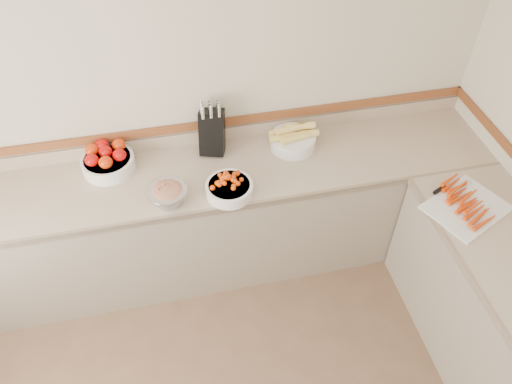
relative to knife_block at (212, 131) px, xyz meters
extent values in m
plane|color=beige|center=(-0.18, 0.10, 0.24)|extent=(4.00, 0.00, 4.00)
cube|color=tan|center=(-0.18, -0.22, -0.18)|extent=(4.00, 0.65, 0.04)
cube|color=gray|center=(-0.18, -0.22, -0.63)|extent=(4.00, 0.63, 0.86)
cube|color=#8A755D|center=(-0.18, -0.54, -0.18)|extent=(4.00, 0.02, 0.04)
cube|color=tan|center=(-0.18, 0.09, -0.11)|extent=(4.00, 0.02, 0.10)
cube|color=brown|center=(-0.18, 0.09, -0.01)|extent=(4.00, 0.02, 0.06)
cube|color=black|center=(1.20, -1.65, -0.26)|extent=(0.02, 0.58, 0.06)
cylinder|color=silver|center=(1.20, -1.65, -0.34)|extent=(0.02, 0.50, 0.02)
cube|color=black|center=(0.00, 0.00, -0.01)|extent=(0.21, 0.23, 0.32)
cylinder|color=silver|center=(-0.05, -0.03, 0.18)|extent=(0.03, 0.04, 0.08)
cylinder|color=silver|center=(0.00, -0.03, 0.18)|extent=(0.03, 0.04, 0.08)
cylinder|color=silver|center=(0.05, -0.03, 0.18)|extent=(0.03, 0.04, 0.08)
cylinder|color=silver|center=(-0.05, 0.00, 0.18)|extent=(0.03, 0.04, 0.08)
cylinder|color=silver|center=(0.00, 0.00, 0.18)|extent=(0.03, 0.04, 0.08)
cylinder|color=silver|center=(0.05, 0.00, 0.18)|extent=(0.03, 0.04, 0.08)
cylinder|color=silver|center=(-0.05, 0.03, 0.18)|extent=(0.03, 0.04, 0.08)
cylinder|color=silver|center=(0.00, 0.03, 0.18)|extent=(0.03, 0.04, 0.08)
cylinder|color=silver|center=(0.05, 0.03, 0.18)|extent=(0.03, 0.04, 0.08)
cylinder|color=white|center=(-0.69, -0.04, -0.11)|extent=(0.34, 0.34, 0.09)
torus|color=white|center=(-0.69, -0.04, -0.07)|extent=(0.34, 0.34, 0.01)
cylinder|color=white|center=(-0.69, -0.04, -0.07)|extent=(0.30, 0.30, 0.01)
ellipsoid|color=red|center=(-0.77, -0.09, -0.03)|extent=(0.09, 0.09, 0.08)
ellipsoid|color=red|center=(-0.69, -0.12, -0.03)|extent=(0.09, 0.09, 0.08)
ellipsoid|color=red|center=(-0.60, -0.07, -0.03)|extent=(0.09, 0.09, 0.08)
ellipsoid|color=red|center=(-0.77, 0.02, -0.03)|extent=(0.09, 0.09, 0.08)
ellipsoid|color=red|center=(-0.69, -0.02, -0.03)|extent=(0.09, 0.09, 0.08)
ellipsoid|color=red|center=(-0.60, 0.03, -0.03)|extent=(0.09, 0.09, 0.08)
ellipsoid|color=red|center=(-0.71, 0.05, -0.03)|extent=(0.09, 0.09, 0.08)
cylinder|color=white|center=(0.03, -0.43, -0.12)|extent=(0.29, 0.29, 0.08)
torus|color=white|center=(0.03, -0.43, -0.09)|extent=(0.29, 0.29, 0.01)
cylinder|color=white|center=(0.03, -0.43, -0.09)|extent=(0.25, 0.25, 0.01)
sphere|color=#E23F07|center=(-0.04, -0.44, -0.05)|extent=(0.03, 0.03, 0.03)
sphere|color=#E23F07|center=(-0.04, -0.46, -0.05)|extent=(0.03, 0.03, 0.03)
sphere|color=#E23F07|center=(0.03, -0.43, -0.03)|extent=(0.03, 0.03, 0.03)
sphere|color=#E23F07|center=(0.04, -0.43, -0.02)|extent=(0.03, 0.03, 0.03)
sphere|color=#E23F07|center=(-0.04, -0.44, -0.05)|extent=(0.03, 0.03, 0.03)
sphere|color=#E23F07|center=(-0.06, -0.38, -0.06)|extent=(0.03, 0.03, 0.03)
sphere|color=#E23F07|center=(0.01, -0.41, -0.02)|extent=(0.03, 0.03, 0.03)
sphere|color=#E23F07|center=(0.00, -0.48, -0.04)|extent=(0.03, 0.03, 0.03)
sphere|color=#E23F07|center=(0.02, -0.42, -0.03)|extent=(0.03, 0.03, 0.03)
sphere|color=#E23F07|center=(-0.04, -0.49, -0.06)|extent=(0.03, 0.03, 0.03)
sphere|color=#E23F07|center=(0.02, -0.36, -0.05)|extent=(0.03, 0.03, 0.03)
sphere|color=#E23F07|center=(0.11, -0.36, -0.06)|extent=(0.03, 0.03, 0.03)
sphere|color=#E23F07|center=(0.06, -0.45, -0.03)|extent=(0.03, 0.03, 0.03)
sphere|color=#E23F07|center=(0.02, -0.42, -0.02)|extent=(0.03, 0.03, 0.03)
sphere|color=#E23F07|center=(-0.01, -0.47, -0.04)|extent=(0.03, 0.03, 0.03)
sphere|color=#E23F07|center=(0.02, -0.43, -0.02)|extent=(0.03, 0.03, 0.03)
sphere|color=#E23F07|center=(0.03, -0.43, -0.03)|extent=(0.03, 0.03, 0.03)
sphere|color=#E23F07|center=(0.05, -0.39, -0.04)|extent=(0.03, 0.03, 0.03)
sphere|color=#E23F07|center=(0.03, -0.44, -0.03)|extent=(0.03, 0.03, 0.03)
sphere|color=#E23F07|center=(-0.01, -0.50, -0.06)|extent=(0.03, 0.03, 0.03)
sphere|color=#E23F07|center=(-0.07, -0.45, -0.06)|extent=(0.03, 0.03, 0.03)
sphere|color=#E23F07|center=(0.04, -0.46, -0.03)|extent=(0.03, 0.03, 0.03)
sphere|color=#E23F07|center=(0.03, -0.41, -0.02)|extent=(0.03, 0.03, 0.03)
sphere|color=#E23F07|center=(-0.03, -0.38, -0.05)|extent=(0.03, 0.03, 0.03)
sphere|color=#E23F07|center=(-0.01, -0.41, -0.04)|extent=(0.03, 0.03, 0.03)
sphere|color=#E23F07|center=(0.06, -0.39, -0.04)|extent=(0.03, 0.03, 0.03)
sphere|color=#E23F07|center=(0.02, -0.45, -0.04)|extent=(0.03, 0.03, 0.03)
sphere|color=#E23F07|center=(0.02, -0.50, -0.05)|extent=(0.03, 0.03, 0.03)
sphere|color=#E23F07|center=(-0.01, -0.43, -0.04)|extent=(0.03, 0.03, 0.03)
sphere|color=#E23F07|center=(0.06, -0.41, -0.03)|extent=(0.03, 0.03, 0.03)
sphere|color=#E23F07|center=(0.01, -0.47, -0.04)|extent=(0.03, 0.03, 0.03)
sphere|color=#E23F07|center=(-0.04, -0.39, -0.05)|extent=(0.03, 0.03, 0.03)
sphere|color=#E23F07|center=(-0.03, -0.45, -0.05)|extent=(0.03, 0.03, 0.03)
cylinder|color=white|center=(0.53, -0.08, -0.11)|extent=(0.30, 0.30, 0.09)
torus|color=white|center=(0.53, -0.08, -0.07)|extent=(0.31, 0.31, 0.01)
cylinder|color=#EFCB63|center=(0.47, -0.11, -0.05)|extent=(0.21, 0.06, 0.05)
cylinder|color=#EFCB63|center=(0.53, -0.13, -0.05)|extent=(0.21, 0.08, 0.05)
cylinder|color=#EFCB63|center=(0.60, -0.10, -0.05)|extent=(0.21, 0.07, 0.05)
cylinder|color=#EFCB63|center=(0.48, -0.04, -0.05)|extent=(0.21, 0.07, 0.05)
cylinder|color=#EFCB63|center=(0.57, -0.03, -0.05)|extent=(0.21, 0.08, 0.05)
cylinder|color=#EFCB63|center=(0.51, -0.08, 0.00)|extent=(0.21, 0.08, 0.05)
cylinder|color=#EFCB63|center=(0.58, -0.07, 0.00)|extent=(0.21, 0.06, 0.05)
cylinder|color=#B2B2BA|center=(-0.34, -0.43, -0.10)|extent=(0.24, 0.24, 0.11)
torus|color=#B2B2BA|center=(-0.34, -0.43, -0.05)|extent=(0.25, 0.25, 0.01)
ellipsoid|color=#BA1545|center=(-0.34, -0.43, -0.06)|extent=(0.20, 0.20, 0.06)
cube|color=#BA1545|center=(-0.34, -0.43, -0.03)|extent=(0.02, 0.02, 0.02)
cube|color=#9BBF5D|center=(-0.34, -0.43, -0.04)|extent=(0.02, 0.02, 0.02)
cube|color=#BA1545|center=(-0.29, -0.40, -0.04)|extent=(0.02, 0.02, 0.02)
cube|color=#9BBF5D|center=(-0.35, -0.40, -0.03)|extent=(0.02, 0.02, 0.02)
cube|color=#BA1545|center=(-0.38, -0.37, -0.03)|extent=(0.02, 0.02, 0.02)
cube|color=#9BBF5D|center=(-0.34, -0.43, -0.03)|extent=(0.02, 0.02, 0.02)
cube|color=#BA1545|center=(-0.36, -0.41, -0.04)|extent=(0.02, 0.02, 0.02)
cube|color=#9BBF5D|center=(-0.37, -0.37, -0.04)|extent=(0.02, 0.02, 0.02)
cube|color=#BA1545|center=(-0.29, -0.42, -0.04)|extent=(0.02, 0.02, 0.02)
cube|color=#9BBF5D|center=(-0.35, -0.39, -0.03)|extent=(0.02, 0.02, 0.02)
cube|color=#BA1545|center=(-0.33, -0.43, -0.04)|extent=(0.02, 0.02, 0.02)
cube|color=#9BBF5D|center=(-0.32, -0.44, -0.05)|extent=(0.02, 0.02, 0.02)
cube|color=#BA1545|center=(-0.39, -0.43, -0.03)|extent=(0.02, 0.02, 0.02)
cube|color=#9BBF5D|center=(-0.31, -0.47, -0.05)|extent=(0.02, 0.02, 0.02)
cube|color=white|center=(1.40, -0.86, -0.15)|extent=(0.57, 0.52, 0.01)
cone|color=#E23E07|center=(1.40, -1.01, -0.13)|extent=(0.17, 0.10, 0.03)
cone|color=#E23E07|center=(1.40, -0.98, -0.11)|extent=(0.17, 0.10, 0.03)
cone|color=#E23E07|center=(1.40, -0.95, -0.13)|extent=(0.17, 0.10, 0.03)
cone|color=#E23E07|center=(1.40, -0.92, -0.13)|extent=(0.17, 0.10, 0.03)
cone|color=#E23E07|center=(1.40, -0.90, -0.11)|extent=(0.17, 0.10, 0.03)
cone|color=#E23E07|center=(1.40, -0.87, -0.13)|extent=(0.17, 0.10, 0.03)
cone|color=#E23E07|center=(1.40, -0.84, -0.13)|extent=(0.17, 0.10, 0.03)
cone|color=#E23E07|center=(1.40, -0.82, -0.11)|extent=(0.17, 0.10, 0.03)
cone|color=#E23E07|center=(1.40, -0.79, -0.13)|extent=(0.17, 0.10, 0.03)
cone|color=#E23E07|center=(1.40, -0.76, -0.13)|extent=(0.17, 0.10, 0.03)
cone|color=#E23E07|center=(1.40, -0.74, -0.11)|extent=(0.17, 0.10, 0.03)
cone|color=#E23E07|center=(1.40, -0.71, -0.13)|extent=(0.17, 0.10, 0.03)
cone|color=#E23E07|center=(1.40, -0.68, -0.13)|extent=(0.17, 0.10, 0.03)
cone|color=#E23E07|center=(1.40, -0.66, -0.11)|extent=(0.17, 0.10, 0.03)
cube|color=silver|center=(1.44, -0.70, -0.14)|extent=(0.19, 0.11, 0.00)
cube|color=black|center=(1.30, -0.70, -0.13)|extent=(0.10, 0.06, 0.02)
camera|label=1|loc=(-0.27, -2.56, 2.06)|focal=35.00mm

